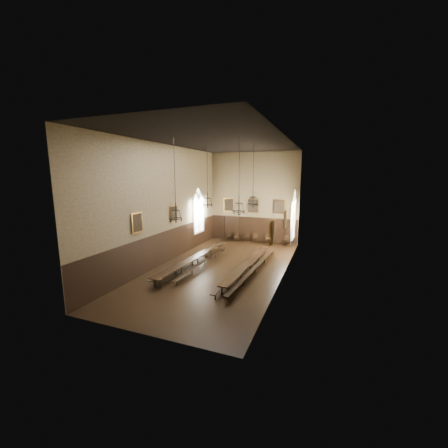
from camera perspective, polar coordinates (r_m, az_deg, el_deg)
The scene contains 32 objects.
floor at distance 20.29m, azimuth -0.77°, elevation -9.27°, with size 9.00×18.00×0.02m, color black.
ceiling at distance 19.29m, azimuth -0.83°, elevation 16.92°, with size 9.00×18.00×0.02m, color black.
wall_back at distance 27.80m, azimuth 6.16°, elevation 5.44°, with size 9.00×0.02×9.00m, color #8E7E57.
wall_front at distance 11.51m, azimuth -17.74°, elevation -1.45°, with size 9.00×0.02×9.00m, color #8E7E57.
wall_left at distance 21.36m, azimuth -12.13°, elevation 3.91°, with size 0.02×18.00×9.00m, color #8E7E57.
wall_right at distance 18.10m, azimuth 12.59°, elevation 2.82°, with size 0.02×18.00×9.00m, color #8E7E57.
wainscot_panelling at distance 19.91m, azimuth -0.78°, elevation -5.85°, with size 9.00×18.00×2.50m, color black, non-canonical shape.
table_left at distance 20.73m, azimuth -5.99°, elevation -7.75°, with size 1.16×9.87×0.77m.
table_right at distance 19.48m, azimuth 4.94°, elevation -9.01°, with size 0.90×9.10×0.71m.
bench_left_outer at distance 21.39m, azimuth -6.88°, elevation -7.48°, with size 0.50×10.07×0.45m.
bench_left_inner at distance 20.94m, azimuth -4.02°, elevation -7.90°, with size 0.33×9.06×0.41m.
bench_right_inner at distance 19.74m, azimuth 3.38°, elevation -8.87°, with size 0.64×10.64×0.48m.
bench_right_outer at distance 19.44m, azimuth 6.51°, elevation -9.24°, with size 0.77×10.53×0.47m.
chair_1 at distance 28.75m, azimuth 0.99°, elevation -2.86°, with size 0.42×0.42×0.94m.
chair_2 at distance 28.42m, azimuth 2.63°, elevation -3.03°, with size 0.49×0.49×0.93m.
chair_3 at distance 28.19m, azimuth 4.63°, elevation -3.13°, with size 0.50×0.50×0.97m.
chair_4 at distance 27.90m, azimuth 6.63°, elevation -3.30°, with size 0.55×0.55×0.97m.
chair_5 at distance 27.67m, azimuth 8.81°, elevation -3.45°, with size 0.53×0.53×1.01m.
chair_7 at distance 27.26m, azimuth 12.72°, elevation -3.77°, with size 0.57×0.57×1.03m.
chandelier_back_left at distance 21.90m, azimuth -3.43°, elevation 4.83°, with size 0.82×0.82×4.75m.
chandelier_back_right at distance 20.79m, azimuth 6.04°, elevation 4.99°, with size 0.82×0.82×4.57m.
chandelier_front_left at distance 17.73m, azimuth -9.97°, elevation 2.30°, with size 0.81×0.81×5.15m.
chandelier_front_right at distance 16.51m, azimuth 3.11°, elevation 3.83°, with size 0.75×0.75×4.56m.
portrait_back_0 at distance 28.53m, azimuth 1.00°, elevation 4.00°, with size 1.10×0.12×1.40m.
portrait_back_1 at distance 27.75m, azimuth 6.06°, elevation 3.78°, with size 1.10×0.12×1.40m.
portrait_back_2 at distance 27.20m, azimuth 11.36°, elevation 3.51°, with size 1.10×0.12×1.40m.
portrait_left_0 at distance 22.22m, azimuth -10.37°, elevation 2.12°, with size 0.12×1.00×1.30m.
portrait_left_1 at distance 18.58m, azimuth -17.59°, elevation 0.28°, with size 0.12×1.00×1.30m.
portrait_right_0 at distance 19.21m, azimuth 12.56°, elevation 0.82°, with size 0.12×1.00×1.30m.
portrait_right_1 at distance 14.84m, azimuth 9.94°, elevation -1.77°, with size 0.12×1.00×1.30m.
window_right at distance 23.66m, azimuth 14.30°, elevation 1.71°, with size 0.20×2.20×4.60m, color white, non-canonical shape.
window_left at distance 26.19m, azimuth -5.32°, elevation 2.76°, with size 0.20×2.20×4.60m, color white, non-canonical shape.
Camera 1 is at (7.13, -17.77, 6.69)m, focal length 22.00 mm.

